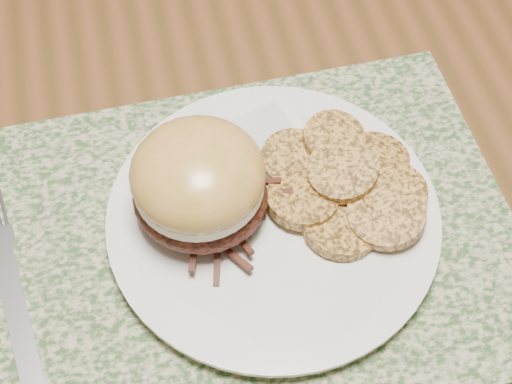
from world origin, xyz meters
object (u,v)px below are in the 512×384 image
dining_table (360,52)px  pork_sandwich (199,183)px  dinner_plate (273,217)px  fork (13,294)px

dining_table → pork_sandwich: bearing=-134.3°
dinner_plate → fork: 0.22m
dinner_plate → pork_sandwich: bearing=164.7°
dinner_plate → fork: bearing=-175.3°
pork_sandwich → fork: bearing=-144.1°
dining_table → dinner_plate: size_ratio=5.77×
pork_sandwich → fork: size_ratio=0.68×
dining_table → dinner_plate: bearing=-124.3°
dining_table → pork_sandwich: pork_sandwich is taller
pork_sandwich → fork: 0.17m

